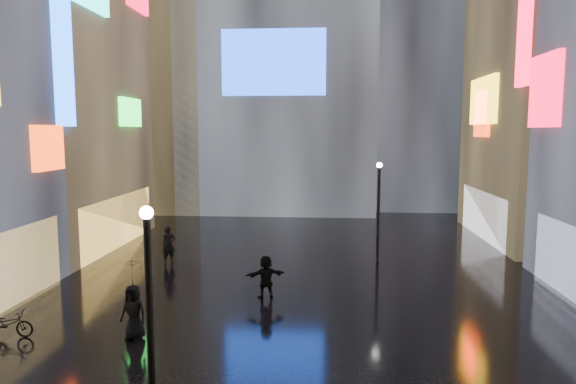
# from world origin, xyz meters

# --- Properties ---
(ground) EXTENTS (140.00, 140.00, 0.00)m
(ground) POSITION_xyz_m (0.00, 20.00, 0.00)
(ground) COLOR black
(ground) RESTS_ON ground
(building_left_far) EXTENTS (10.28, 12.00, 22.00)m
(building_left_far) POSITION_xyz_m (-15.98, 26.00, 10.98)
(building_left_far) COLOR black
(building_left_far) RESTS_ON ground
(tower_flank_right) EXTENTS (12.00, 12.00, 34.00)m
(tower_flank_right) POSITION_xyz_m (9.00, 46.00, 17.00)
(tower_flank_right) COLOR black
(tower_flank_right) RESTS_ON ground
(tower_flank_left) EXTENTS (10.00, 10.00, 26.00)m
(tower_flank_left) POSITION_xyz_m (-14.00, 42.00, 13.00)
(tower_flank_left) COLOR black
(tower_flank_left) RESTS_ON ground
(lamp_near) EXTENTS (0.30, 0.30, 5.20)m
(lamp_near) POSITION_xyz_m (-2.71, 7.61, 2.94)
(lamp_near) COLOR black
(lamp_near) RESTS_ON ground
(lamp_far) EXTENTS (0.30, 0.30, 5.20)m
(lamp_far) POSITION_xyz_m (3.82, 23.54, 2.94)
(lamp_far) COLOR black
(lamp_far) RESTS_ON ground
(pedestrian_4) EXTENTS (1.00, 0.77, 1.82)m
(pedestrian_4) POSITION_xyz_m (-5.12, 12.78, 0.91)
(pedestrian_4) COLOR black
(pedestrian_4) RESTS_ON ground
(pedestrian_5) EXTENTS (1.73, 1.05, 1.77)m
(pedestrian_5) POSITION_xyz_m (-1.30, 17.22, 0.89)
(pedestrian_5) COLOR black
(pedestrian_5) RESTS_ON ground
(pedestrian_6) EXTENTS (0.84, 0.78, 1.93)m
(pedestrian_6) POSITION_xyz_m (-6.93, 22.32, 0.96)
(pedestrian_6) COLOR black
(pedestrian_6) RESTS_ON ground
(umbrella_2) EXTENTS (1.22, 1.23, 0.84)m
(umbrella_2) POSITION_xyz_m (-5.12, 12.78, 2.24)
(umbrella_2) COLOR black
(umbrella_2) RESTS_ON pedestrian_4
(bicycle) EXTENTS (1.72, 0.63, 0.90)m
(bicycle) POSITION_xyz_m (-9.34, 12.61, 0.45)
(bicycle) COLOR black
(bicycle) RESTS_ON ground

